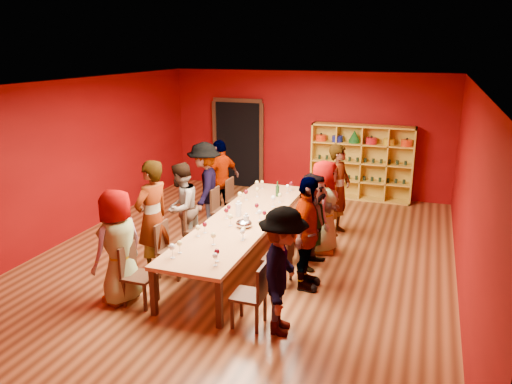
% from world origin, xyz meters
% --- Properties ---
extents(room_shell, '(7.10, 9.10, 3.04)m').
position_xyz_m(room_shell, '(0.00, 0.00, 1.50)').
color(room_shell, '#5C2F18').
rests_on(room_shell, ground).
extents(tasting_table, '(1.10, 4.50, 0.75)m').
position_xyz_m(tasting_table, '(0.00, 0.00, 0.70)').
color(tasting_table, '#BC7E4E').
rests_on(tasting_table, ground).
extents(doorway, '(1.40, 0.17, 2.30)m').
position_xyz_m(doorway, '(-1.80, 4.43, 1.12)').
color(doorway, black).
rests_on(doorway, ground).
extents(shelving_unit, '(2.40, 0.40, 1.80)m').
position_xyz_m(shelving_unit, '(1.40, 4.32, 0.98)').
color(shelving_unit, gold).
rests_on(shelving_unit, ground).
extents(chair_person_left_0, '(0.42, 0.42, 0.89)m').
position_xyz_m(chair_person_left_0, '(-0.91, -1.96, 0.50)').
color(chair_person_left_0, black).
rests_on(chair_person_left_0, ground).
extents(person_left_0, '(0.65, 0.91, 1.68)m').
position_xyz_m(person_left_0, '(-1.15, -1.96, 0.84)').
color(person_left_0, '#5E8CC2').
rests_on(person_left_0, ground).
extents(chair_person_left_1, '(0.42, 0.42, 0.89)m').
position_xyz_m(chair_person_left_1, '(-0.91, -0.98, 0.50)').
color(chair_person_left_1, black).
rests_on(chair_person_left_1, ground).
extents(person_left_1, '(0.65, 0.79, 1.89)m').
position_xyz_m(person_left_1, '(-1.17, -0.98, 0.95)').
color(person_left_1, '#131935').
rests_on(person_left_1, ground).
extents(chair_person_left_2, '(0.42, 0.42, 0.89)m').
position_xyz_m(chair_person_left_2, '(-0.91, 0.00, 0.50)').
color(chair_person_left_2, black).
rests_on(chair_person_left_2, ground).
extents(person_left_2, '(0.44, 0.80, 1.63)m').
position_xyz_m(person_left_2, '(-1.18, 0.00, 0.81)').
color(person_left_2, '#505156').
rests_on(person_left_2, ground).
extents(chair_person_left_3, '(0.42, 0.42, 0.89)m').
position_xyz_m(chair_person_left_3, '(-0.91, 1.12, 0.50)').
color(chair_person_left_3, black).
rests_on(chair_person_left_3, ground).
extents(person_left_3, '(0.80, 1.25, 1.79)m').
position_xyz_m(person_left_3, '(-1.23, 1.12, 0.89)').
color(person_left_3, '#5D7FC0').
rests_on(person_left_3, ground).
extents(chair_person_left_4, '(0.42, 0.42, 0.89)m').
position_xyz_m(chair_person_left_4, '(-0.91, 1.89, 0.50)').
color(chair_person_left_4, black).
rests_on(chair_person_left_4, ground).
extents(person_left_4, '(0.81, 1.10, 1.70)m').
position_xyz_m(person_left_4, '(-1.22, 1.89, 0.85)').
color(person_left_4, '#597DB7').
rests_on(person_left_4, ground).
extents(chair_person_right_0, '(0.42, 0.42, 0.89)m').
position_xyz_m(chair_person_right_0, '(0.91, -1.97, 0.50)').
color(chair_person_right_0, black).
rests_on(chair_person_right_0, ground).
extents(person_right_0, '(0.58, 1.14, 1.70)m').
position_xyz_m(person_right_0, '(1.29, -1.97, 0.85)').
color(person_right_0, '#535258').
rests_on(person_right_0, ground).
extents(chair_person_right_1, '(0.42, 0.42, 0.89)m').
position_xyz_m(chair_person_right_1, '(0.91, -0.67, 0.50)').
color(chair_person_right_1, black).
rests_on(chair_person_right_1, ground).
extents(person_right_1, '(0.49, 1.04, 1.76)m').
position_xyz_m(person_right_1, '(1.28, -0.67, 0.88)').
color(person_right_1, silver).
rests_on(person_right_1, ground).
extents(chair_person_right_2, '(0.42, 0.42, 0.89)m').
position_xyz_m(chair_person_right_2, '(0.91, 0.15, 0.50)').
color(chair_person_right_2, black).
rests_on(chair_person_right_2, ground).
extents(person_right_2, '(0.66, 1.54, 1.61)m').
position_xyz_m(person_right_2, '(1.18, 0.15, 0.81)').
color(person_right_2, beige).
rests_on(person_right_2, ground).
extents(chair_person_right_3, '(0.42, 0.42, 0.89)m').
position_xyz_m(chair_person_right_3, '(0.91, 0.81, 0.50)').
color(chair_person_right_3, black).
rests_on(chair_person_right_3, ground).
extents(person_right_3, '(0.54, 0.87, 1.68)m').
position_xyz_m(person_right_3, '(1.22, 0.81, 0.84)').
color(person_right_3, '#5379AC').
rests_on(person_right_3, ground).
extents(chair_person_right_4, '(0.42, 0.42, 0.89)m').
position_xyz_m(chair_person_right_4, '(0.91, 1.80, 0.50)').
color(chair_person_right_4, black).
rests_on(chair_person_right_4, ground).
extents(person_right_4, '(0.61, 0.74, 1.79)m').
position_xyz_m(person_right_4, '(1.30, 1.80, 0.89)').
color(person_right_4, '#5172A7').
rests_on(person_right_4, ground).
extents(wine_glass_0, '(0.09, 0.09, 0.22)m').
position_xyz_m(wine_glass_0, '(-0.36, 0.80, 0.91)').
color(wine_glass_0, white).
rests_on(wine_glass_0, tasting_table).
extents(wine_glass_1, '(0.08, 0.08, 0.19)m').
position_xyz_m(wine_glass_1, '(0.13, 0.33, 0.89)').
color(wine_glass_1, white).
rests_on(wine_glass_1, tasting_table).
extents(wine_glass_2, '(0.07, 0.07, 0.19)m').
position_xyz_m(wine_glass_2, '(0.33, 1.07, 0.88)').
color(wine_glass_2, white).
rests_on(wine_glass_2, tasting_table).
extents(wine_glass_3, '(0.07, 0.07, 0.18)m').
position_xyz_m(wine_glass_3, '(0.30, 1.72, 0.88)').
color(wine_glass_3, white).
rests_on(wine_glass_3, tasting_table).
extents(wine_glass_4, '(0.09, 0.09, 0.22)m').
position_xyz_m(wine_glass_4, '(0.30, 0.77, 0.91)').
color(wine_glass_4, white).
rests_on(wine_glass_4, tasting_table).
extents(wine_glass_5, '(0.08, 0.08, 0.19)m').
position_xyz_m(wine_glass_5, '(-0.26, -0.11, 0.89)').
color(wine_glass_5, white).
rests_on(wine_glass_5, tasting_table).
extents(wine_glass_6, '(0.09, 0.09, 0.22)m').
position_xyz_m(wine_glass_6, '(-0.33, -1.87, 0.91)').
color(wine_glass_6, white).
rests_on(wine_glass_6, tasting_table).
extents(wine_glass_7, '(0.07, 0.07, 0.18)m').
position_xyz_m(wine_glass_7, '(-0.30, 0.11, 0.88)').
color(wine_glass_7, white).
rests_on(wine_glass_7, tasting_table).
extents(wine_glass_8, '(0.07, 0.07, 0.18)m').
position_xyz_m(wine_glass_8, '(-0.28, 1.86, 0.88)').
color(wine_glass_8, white).
rests_on(wine_glass_8, tasting_table).
extents(wine_glass_9, '(0.08, 0.08, 0.19)m').
position_xyz_m(wine_glass_9, '(0.33, -1.90, 0.89)').
color(wine_glass_9, white).
rests_on(wine_glass_9, tasting_table).
extents(wine_glass_10, '(0.08, 0.08, 0.20)m').
position_xyz_m(wine_glass_10, '(0.30, -0.01, 0.89)').
color(wine_glass_10, white).
rests_on(wine_glass_10, tasting_table).
extents(wine_glass_11, '(0.08, 0.08, 0.19)m').
position_xyz_m(wine_glass_11, '(0.29, -1.77, 0.89)').
color(wine_glass_11, white).
rests_on(wine_glass_11, tasting_table).
extents(wine_glass_12, '(0.07, 0.07, 0.19)m').
position_xyz_m(wine_glass_12, '(-0.36, -1.01, 0.89)').
color(wine_glass_12, white).
rests_on(wine_glass_12, tasting_table).
extents(wine_glass_13, '(0.08, 0.08, 0.21)m').
position_xyz_m(wine_glass_13, '(-0.06, -0.41, 0.90)').
color(wine_glass_13, white).
rests_on(wine_glass_13, tasting_table).
extents(wine_glass_14, '(0.08, 0.08, 0.19)m').
position_xyz_m(wine_glass_14, '(-0.19, 1.28, 0.89)').
color(wine_glass_14, white).
rests_on(wine_glass_14, tasting_table).
extents(wine_glass_15, '(0.08, 0.08, 0.20)m').
position_xyz_m(wine_glass_15, '(-0.32, 1.02, 0.90)').
color(wine_glass_15, white).
rests_on(wine_glass_15, tasting_table).
extents(wine_glass_16, '(0.07, 0.07, 0.18)m').
position_xyz_m(wine_glass_16, '(0.38, 0.02, 0.88)').
color(wine_glass_16, white).
rests_on(wine_glass_16, tasting_table).
extents(wine_glass_17, '(0.07, 0.07, 0.19)m').
position_xyz_m(wine_glass_17, '(0.33, -0.86, 0.88)').
color(wine_glass_17, white).
rests_on(wine_glass_17, tasting_table).
extents(wine_glass_18, '(0.07, 0.07, 0.19)m').
position_xyz_m(wine_glass_18, '(-0.32, -0.84, 0.88)').
color(wine_glass_18, white).
rests_on(wine_glass_18, tasting_table).
extents(wine_glass_19, '(0.08, 0.08, 0.20)m').
position_xyz_m(wine_glass_19, '(0.32, 1.90, 0.89)').
color(wine_glass_19, white).
rests_on(wine_glass_19, tasting_table).
extents(wine_glass_20, '(0.08, 0.08, 0.19)m').
position_xyz_m(wine_glass_20, '(-0.36, 1.75, 0.89)').
color(wine_glass_20, white).
rests_on(wine_glass_20, tasting_table).
extents(wine_glass_21, '(0.08, 0.08, 0.20)m').
position_xyz_m(wine_glass_21, '(0.01, -1.24, 0.89)').
color(wine_glass_21, white).
rests_on(wine_glass_21, tasting_table).
extents(wine_glass_22, '(0.08, 0.08, 0.19)m').
position_xyz_m(wine_glass_22, '(-0.32, -1.68, 0.89)').
color(wine_glass_22, white).
rests_on(wine_glass_22, tasting_table).
extents(wine_glass_23, '(0.08, 0.08, 0.19)m').
position_xyz_m(wine_glass_23, '(0.35, -0.94, 0.89)').
color(wine_glass_23, white).
rests_on(wine_glass_23, tasting_table).
extents(spittoon_bowl, '(0.27, 0.27, 0.15)m').
position_xyz_m(spittoon_bowl, '(0.17, -0.40, 0.81)').
color(spittoon_bowl, '#BABCC2').
rests_on(spittoon_bowl, tasting_table).
extents(carafe_a, '(0.14, 0.14, 0.27)m').
position_xyz_m(carafe_a, '(-0.11, 0.09, 0.87)').
color(carafe_a, white).
rests_on(carafe_a, tasting_table).
extents(carafe_b, '(0.09, 0.09, 0.24)m').
position_xyz_m(carafe_b, '(0.20, -0.38, 0.86)').
color(carafe_b, white).
rests_on(carafe_b, tasting_table).
extents(wine_bottle, '(0.08, 0.08, 0.30)m').
position_xyz_m(wine_bottle, '(0.17, 1.45, 0.86)').
color(wine_bottle, '#14371A').
rests_on(wine_bottle, tasting_table).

